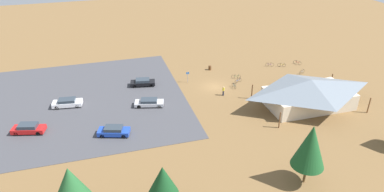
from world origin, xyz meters
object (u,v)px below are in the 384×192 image
Objects in this scene: trash_bin at (210,68)px; bicycle_yellow_edge_south at (282,65)px; bicycle_green_near_porch at (236,77)px; car_white_aisle_side at (67,103)px; bicycle_red_yard_center at (297,63)px; car_silver_front_row at (149,102)px; visitor_crossing_yard at (223,91)px; car_red_end_stall at (29,128)px; lot_sign at (188,76)px; bicycle_blue_back_row at (238,81)px; bike_pavilion at (310,91)px; pine_far_west at (71,185)px; car_blue_near_entry at (114,131)px; car_black_by_curb at (143,82)px; pine_midwest at (310,146)px; bicycle_purple_lone_west at (270,65)px; bicycle_teal_near_sign at (234,86)px; pine_center at (163,181)px; bicycle_silver_front_row at (302,72)px.

trash_bin is 0.58× the size of bicycle_yellow_edge_south.
bicycle_green_near_porch is 31.13m from car_white_aisle_side.
bicycle_red_yard_center reaches higher than bicycle_yellow_edge_south.
visitor_crossing_yard reaches higher than car_silver_front_row.
car_white_aisle_side is (31.03, 2.51, 0.37)m from bicycle_green_near_porch.
lot_sign is at bearing -159.59° from car_red_end_stall.
bike_pavilion is at bearing 124.23° from bicycle_blue_back_row.
pine_far_west is 15.91m from car_blue_near_entry.
car_blue_near_entry reaches higher than bicycle_yellow_edge_south.
car_blue_near_entry is at bearing 43.25° from lot_sign.
car_black_by_curb is at bearing -5.84° from bicycle_green_near_porch.
bicycle_red_yard_center is 0.29× the size of car_white_aisle_side.
pine_midwest reaches higher than bike_pavilion.
car_black_by_curb is (26.85, 1.72, 0.31)m from bicycle_purple_lone_west.
bicycle_teal_near_sign is at bearing -171.06° from car_red_end_stall.
bicycle_teal_near_sign is (1.95, 3.69, 0.01)m from bicycle_green_near_porch.
car_black_by_curb is (14.29, 3.48, 0.25)m from trash_bin.
pine_midwest is at bearing 83.42° from bicycle_blue_back_row.
car_black_by_curb reaches higher than bicycle_blue_back_row.
bike_pavilion is 18.06m from bicycle_red_yard_center.
car_silver_front_row is 13.14m from visitor_crossing_yard.
bicycle_red_yard_center is 42.68m from car_blue_near_entry.
pine_far_west reaches higher than car_blue_near_entry.
pine_far_west is 4.73× the size of bicycle_red_yard_center.
car_black_by_curb is (17.43, -3.78, 0.31)m from bicycle_blue_back_row.
bicycle_yellow_edge_south is at bearing -172.99° from car_white_aisle_side.
trash_bin is at bearing -90.05° from pine_midwest.
trash_bin is 0.54× the size of bicycle_purple_lone_west.
trash_bin is at bearing -66.59° from bicycle_blue_back_row.
bicycle_purple_lone_west is at bearing -132.07° from pine_center.
bike_pavilion reaches higher than bicycle_teal_near_sign.
car_silver_front_row reaches higher than bicycle_teal_near_sign.
visitor_crossing_yard reaches higher than bicycle_yellow_edge_south.
bicycle_purple_lone_west is at bearing -164.41° from car_red_end_stall.
bicycle_green_near_porch is (7.26, -13.23, -2.25)m from bike_pavilion.
bicycle_green_near_porch is (-20.49, -29.13, -3.72)m from pine_center.
car_black_by_curb is (31.25, -3.49, 0.31)m from bicycle_silver_front_row.
lot_sign is at bearing 36.74° from trash_bin.
car_white_aisle_side is at bearing 15.87° from trash_bin.
lot_sign reaches higher than car_red_end_stall.
trash_bin is 0.52× the size of visitor_crossing_yard.
bike_pavilion is 10.08× the size of bicycle_silver_front_row.
pine_midwest is at bearing 176.21° from pine_far_west.
car_white_aisle_side reaches higher than car_black_by_curb.
pine_midwest reaches higher than lot_sign.
bicycle_silver_front_row reaches higher than bicycle_purple_lone_west.
car_blue_near_entry is at bearing -0.10° from bike_pavilion.
bicycle_purple_lone_west is 0.34× the size of car_blue_near_entry.
visitor_crossing_yard is at bearing -30.90° from bike_pavilion.
trash_bin is at bearing -128.16° from pine_far_west.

